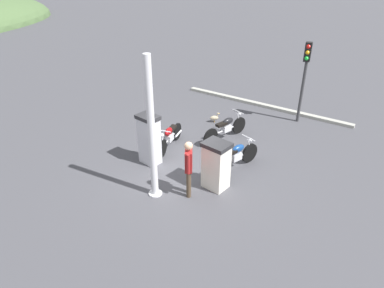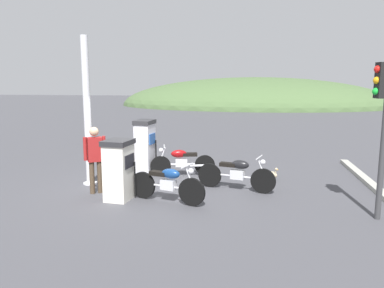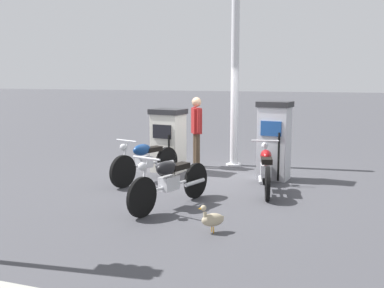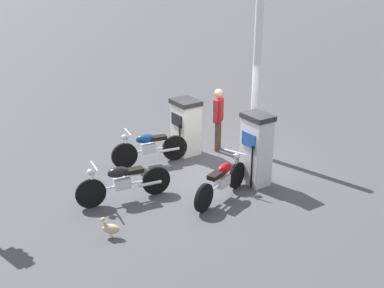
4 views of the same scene
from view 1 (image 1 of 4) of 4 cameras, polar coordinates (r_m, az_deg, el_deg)
The scene contains 11 objects.
ground_plane at distance 11.30m, azimuth -1.20°, elevation -4.39°, with size 120.00×120.00×0.00m, color #424247.
fuel_pump_near at distance 10.19m, azimuth 3.97°, elevation -3.45°, with size 0.73×0.83×1.50m.
fuel_pump_far at distance 11.39m, azimuth -7.01°, elevation 0.79°, with size 0.63×0.77×1.72m.
motorcycle_near_pump at distance 11.26m, azimuth 7.17°, elevation -1.97°, with size 1.95×0.83×0.98m.
motorcycle_far_pump at distance 12.39m, azimuth -3.67°, elevation 1.25°, with size 1.96×0.67×0.95m.
motorcycle_extra at distance 13.03m, azimuth 5.60°, elevation 2.74°, with size 2.09×0.83×0.97m.
attendant_person at distance 9.69m, azimuth -0.55°, elevation -3.51°, with size 0.53×0.38×1.74m.
wandering_duck at distance 14.42m, azimuth 3.71°, elevation 4.33°, with size 0.35×0.38×0.43m.
roadside_traffic_light at distance 14.37m, azimuth 18.09°, elevation 11.66°, with size 0.39×0.27×3.28m.
canopy_support_pole at distance 9.29m, azimuth -6.64°, elevation 1.67°, with size 0.40×0.40×4.12m.
road_edge_kerb at distance 16.30m, azimuth 11.64°, elevation 6.24°, with size 0.29×7.87×0.12m.
Camera 1 is at (-7.73, -5.39, 6.24)m, focal length 32.53 mm.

